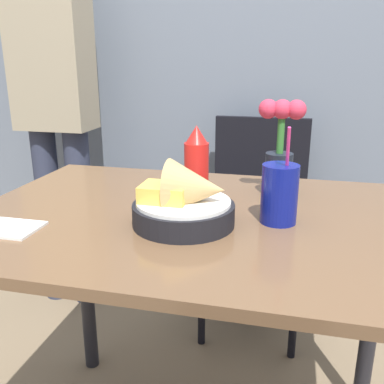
% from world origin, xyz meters
% --- Properties ---
extents(wall_window, '(7.00, 0.06, 2.60)m').
position_xyz_m(wall_window, '(0.00, 1.05, 1.30)').
color(wall_window, slate).
rests_on(wall_window, ground_plane).
extents(dining_table, '(1.08, 0.75, 0.77)m').
position_xyz_m(dining_table, '(0.00, 0.00, 0.65)').
color(dining_table, brown).
rests_on(dining_table, ground_plane).
extents(chair_far_window, '(0.40, 0.40, 0.88)m').
position_xyz_m(chair_far_window, '(0.08, 0.82, 0.53)').
color(chair_far_window, black).
rests_on(chair_far_window, ground_plane).
extents(food_basket, '(0.22, 0.22, 0.15)m').
position_xyz_m(food_basket, '(-0.01, -0.07, 0.82)').
color(food_basket, black).
rests_on(food_basket, dining_table).
extents(ketchup_bottle, '(0.06, 0.06, 0.19)m').
position_xyz_m(ketchup_bottle, '(-0.03, 0.12, 0.86)').
color(ketchup_bottle, red).
rests_on(ketchup_bottle, dining_table).
extents(drink_cup, '(0.08, 0.08, 0.22)m').
position_xyz_m(drink_cup, '(0.19, -0.01, 0.83)').
color(drink_cup, navy).
rests_on(drink_cup, dining_table).
extents(flower_vase, '(0.12, 0.07, 0.25)m').
position_xyz_m(flower_vase, '(0.18, 0.19, 0.89)').
color(flower_vase, black).
rests_on(flower_vase, dining_table).
extents(napkin, '(0.12, 0.10, 0.01)m').
position_xyz_m(napkin, '(-0.37, -0.19, 0.77)').
color(napkin, white).
rests_on(napkin, dining_table).
extents(person_standing, '(0.32, 0.19, 1.70)m').
position_xyz_m(person_standing, '(-0.79, 0.74, 0.99)').
color(person_standing, '#2D3347').
rests_on(person_standing, ground_plane).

